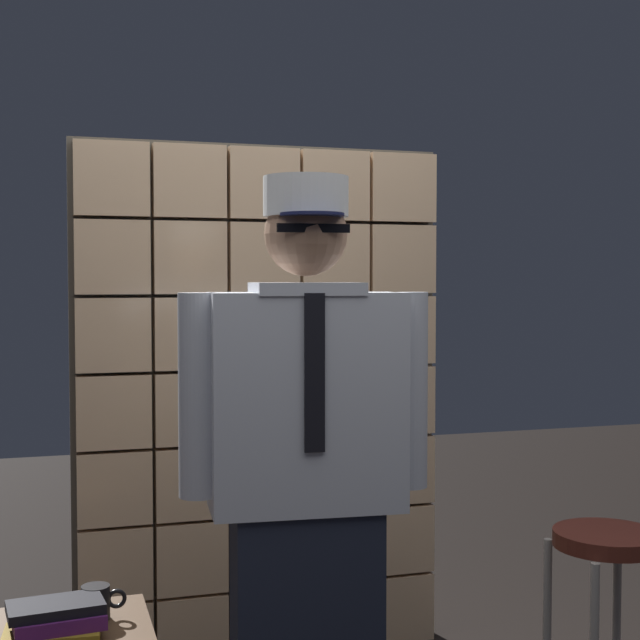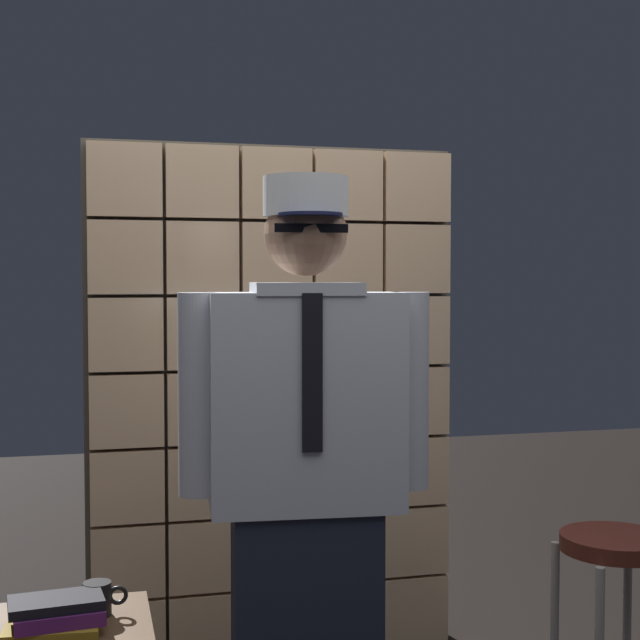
{
  "view_description": "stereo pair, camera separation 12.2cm",
  "coord_description": "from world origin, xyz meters",
  "px_view_note": "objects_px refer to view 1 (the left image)",
  "views": [
    {
      "loc": [
        -0.84,
        -2.16,
        1.53
      ],
      "look_at": [
        -0.09,
        0.32,
        1.41
      ],
      "focal_mm": 51.1,
      "sensor_mm": 36.0,
      "label": 1
    },
    {
      "loc": [
        -0.73,
        -2.19,
        1.53
      ],
      "look_at": [
        -0.09,
        0.32,
        1.41
      ],
      "focal_mm": 51.1,
      "sensor_mm": 36.0,
      "label": 2
    }
  ],
  "objects_px": {
    "standing_person": "(306,483)",
    "bar_stool": "(607,589)",
    "book_stack": "(56,621)",
    "coffee_mug": "(97,602)"
  },
  "relations": [
    {
      "from": "standing_person",
      "to": "coffee_mug",
      "type": "distance_m",
      "value": 0.67
    },
    {
      "from": "standing_person",
      "to": "bar_stool",
      "type": "relative_size",
      "value": 2.48
    },
    {
      "from": "bar_stool",
      "to": "book_stack",
      "type": "height_order",
      "value": "bar_stool"
    },
    {
      "from": "book_stack",
      "to": "standing_person",
      "type": "bearing_deg",
      "value": -0.74
    },
    {
      "from": "standing_person",
      "to": "book_stack",
      "type": "relative_size",
      "value": 6.67
    },
    {
      "from": "book_stack",
      "to": "bar_stool",
      "type": "bearing_deg",
      "value": -1.06
    },
    {
      "from": "bar_stool",
      "to": "coffee_mug",
      "type": "xyz_separation_m",
      "value": [
        -1.57,
        0.14,
        0.08
      ]
    },
    {
      "from": "book_stack",
      "to": "coffee_mug",
      "type": "relative_size",
      "value": 2.16
    },
    {
      "from": "standing_person",
      "to": "bar_stool",
      "type": "distance_m",
      "value": 1.06
    },
    {
      "from": "standing_person",
      "to": "coffee_mug",
      "type": "relative_size",
      "value": 14.43
    }
  ]
}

